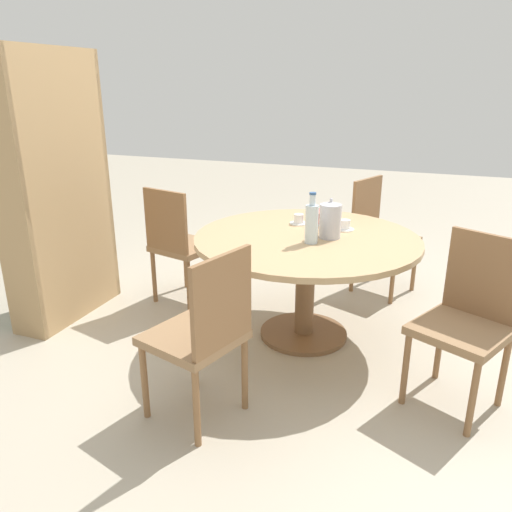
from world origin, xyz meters
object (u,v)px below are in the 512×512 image
Objects in this scene: chair_c at (467,318)px; cake_main at (327,217)px; chair_a at (180,243)px; chair_d at (379,232)px; coffee_pot at (330,220)px; cup_a at (299,220)px; bookshelf at (58,191)px; cup_b at (345,226)px; chair_b at (203,332)px; water_bottle at (312,223)px.

cake_main is at bearing 166.83° from chair_c.
chair_c is at bearing -129.52° from cake_main.
chair_a and chair_d have the same top height.
cup_a is (0.24, 0.27, -0.09)m from coffee_pot.
chair_c is at bearing -133.59° from chair_d.
bookshelf is (-1.26, 2.05, 0.44)m from chair_d.
coffee_pot is at bearing 178.76° from chair_c.
chair_d is 7.46× the size of cup_b.
chair_a is 1.00× the size of chair_d.
chair_a is 1.26m from cup_b.
chair_b is 1.36m from chair_c.
water_bottle reaches higher than cup_a.
water_bottle is 1.41× the size of cake_main.
cup_b is at bearing 177.40° from chair_b.
bookshelf is 1.87m from cake_main.
chair_c reaches higher than cake_main.
chair_d is (0.80, -1.37, 0.00)m from chair_a.
chair_a is at bearing 94.48° from cup_a.
chair_c is at bearing 86.84° from bookshelf.
chair_c is 4.11× the size of cake_main.
water_bottle reaches higher than chair_a.
chair_a is 2.92× the size of water_bottle.
chair_d is at bearing 140.55° from chair_c.
coffee_pot is at bearing -164.01° from cake_main.
coffee_pot is (1.05, -0.38, 0.33)m from chair_b.
coffee_pot is 1.15× the size of cake_main.
bookshelf is at bearing 94.51° from water_bottle.
chair_b is at bearing -126.53° from chair_c.
bookshelf reaches higher than cup_a.
cake_main is 1.81× the size of cup_a.
cup_a is (0.39, 0.19, -0.10)m from water_bottle.
chair_c is 2.72m from bookshelf.
chair_b is 7.46× the size of cup_b.
bookshelf is at bearing 108.44° from cup_a.
bookshelf is at bearing 98.80° from coffee_pot.
chair_c is at bearing 177.34° from chair_a.
chair_d is at bearing 121.61° from bookshelf.
water_bottle is at bearing -178.41° from cake_main.
coffee_pot is at bearing -169.29° from chair_d.
chair_b is at bearing 161.97° from water_bottle.
chair_a is at bearing 98.41° from cake_main.
water_bottle is (-0.32, -1.10, 0.34)m from chair_a.
chair_a reaches higher than cup_b.
chair_a is at bearing 73.93° from water_bottle.
chair_b is at bearing 168.48° from cake_main.
cake_main is at bearing 109.32° from bookshelf.
chair_a is at bearing 142.56° from chair_d.
bookshelf is at bearing 109.32° from cake_main.
chair_b reaches higher than cup_b.
water_bottle is at bearing 158.60° from cup_b.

